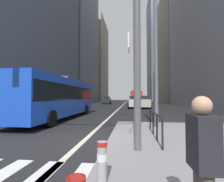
# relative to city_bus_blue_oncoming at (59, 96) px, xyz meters

# --- Properties ---
(ground_plane) EXTENTS (160.00, 160.00, 0.00)m
(ground_plane) POSITION_rel_city_bus_blue_oncoming_xyz_m (3.89, 14.20, -1.84)
(ground_plane) COLOR black
(lane_centre_line) EXTENTS (0.20, 80.00, 0.01)m
(lane_centre_line) POSITION_rel_city_bus_blue_oncoming_xyz_m (3.89, 24.20, -1.83)
(lane_centre_line) COLOR beige
(lane_centre_line) RESTS_ON ground
(office_tower_left_near) EXTENTS (13.00, 22.89, 31.98)m
(office_tower_left_near) POSITION_rel_city_bus_blue_oncoming_xyz_m (-12.11, 9.73, 14.16)
(office_tower_left_near) COLOR slate
(office_tower_left_near) RESTS_ON ground
(office_tower_left_mid) EXTENTS (12.00, 20.62, 38.72)m
(office_tower_left_mid) POSITION_rel_city_bus_blue_oncoming_xyz_m (-12.11, 34.61, 17.52)
(office_tower_left_mid) COLOR slate
(office_tower_left_mid) RESTS_ON ground
(office_tower_left_far) EXTENTS (12.16, 20.52, 36.04)m
(office_tower_left_far) POSITION_rel_city_bus_blue_oncoming_xyz_m (-12.11, 60.55, 16.18)
(office_tower_left_far) COLOR gray
(office_tower_left_far) RESTS_ON ground
(office_tower_right_mid) EXTENTS (11.09, 24.36, 34.71)m
(office_tower_right_mid) POSITION_rel_city_bus_blue_oncoming_xyz_m (20.89, 42.42, 15.52)
(office_tower_right_mid) COLOR gray
(office_tower_right_mid) RESTS_ON ground
(office_tower_right_far) EXTENTS (13.44, 20.12, 50.30)m
(office_tower_right_far) POSITION_rel_city_bus_blue_oncoming_xyz_m (20.89, 66.79, 23.31)
(office_tower_right_far) COLOR slate
(office_tower_right_far) RESTS_ON ground
(city_bus_blue_oncoming) EXTENTS (2.77, 10.85, 3.40)m
(city_bus_blue_oncoming) POSITION_rel_city_bus_blue_oncoming_xyz_m (0.00, 0.00, 0.00)
(city_bus_blue_oncoming) COLOR blue
(city_bus_blue_oncoming) RESTS_ON ground
(sedan_white_oncoming) EXTENTS (2.07, 4.31, 1.94)m
(sedan_white_oncoming) POSITION_rel_city_bus_blue_oncoming_xyz_m (-3.20, -0.99, -0.85)
(sedan_white_oncoming) COLOR silver
(sedan_white_oncoming) RESTS_ON ground
(city_bus_red_receding) EXTENTS (2.91, 11.46, 3.40)m
(city_bus_red_receding) POSITION_rel_city_bus_blue_oncoming_xyz_m (6.79, 28.71, 0.00)
(city_bus_red_receding) COLOR red
(city_bus_red_receding) RESTS_ON ground
(city_bus_red_distant) EXTENTS (2.79, 11.74, 3.40)m
(city_bus_red_distant) POSITION_rel_city_bus_blue_oncoming_xyz_m (7.53, 51.89, 0.00)
(city_bus_red_distant) COLOR #198456
(city_bus_red_distant) RESTS_ON ground
(car_oncoming_mid) EXTENTS (2.18, 4.63, 1.94)m
(car_oncoming_mid) POSITION_rel_city_bus_blue_oncoming_xyz_m (-0.49, 29.02, -0.84)
(car_oncoming_mid) COLOR #232838
(car_oncoming_mid) RESTS_ON ground
(car_receding_near) EXTENTS (2.16, 4.12, 1.94)m
(car_receding_near) POSITION_rel_city_bus_blue_oncoming_xyz_m (6.21, 13.22, -0.85)
(car_receding_near) COLOR silver
(car_receding_near) RESTS_ON ground
(car_receding_far) EXTENTS (2.20, 4.14, 1.94)m
(car_receding_far) POSITION_rel_city_bus_blue_oncoming_xyz_m (7.52, 12.85, -0.85)
(car_receding_far) COLOR #B2A899
(car_receding_far) RESTS_ON ground
(traffic_signal_gantry) EXTENTS (5.82, 0.65, 6.00)m
(traffic_signal_gantry) POSITION_rel_city_bus_blue_oncoming_xyz_m (4.02, -7.44, 2.26)
(traffic_signal_gantry) COLOR #515156
(traffic_signal_gantry) RESTS_ON median_island
(street_lamp_post) EXTENTS (5.50, 0.32, 8.00)m
(street_lamp_post) POSITION_rel_city_bus_blue_oncoming_xyz_m (7.10, -3.42, 3.45)
(street_lamp_post) COLOR #56565B
(street_lamp_post) RESTS_ON median_island
(bollard_left) EXTENTS (0.20, 0.20, 0.75)m
(bollard_left) POSITION_rel_city_bus_blue_oncoming_xyz_m (5.22, -9.39, -1.26)
(bollard_left) COLOR #99999E
(bollard_left) RESTS_ON median_island
(pedestrian_railing) EXTENTS (0.06, 3.25, 0.98)m
(pedestrian_railing) POSITION_rel_city_bus_blue_oncoming_xyz_m (6.69, -5.74, -0.99)
(pedestrian_railing) COLOR black
(pedestrian_railing) RESTS_ON median_island
(pedestrian_waiting) EXTENTS (0.25, 0.38, 1.60)m
(pedestrian_waiting) POSITION_rel_city_bus_blue_oncoming_xyz_m (6.55, -10.48, -0.81)
(pedestrian_waiting) COLOR #423D38
(pedestrian_waiting) RESTS_ON median_island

